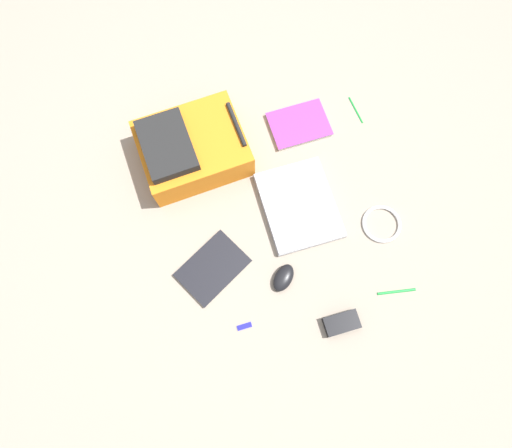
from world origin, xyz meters
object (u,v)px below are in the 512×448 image
object	(u,v)px
power_brick	(342,323)
pen_blue	(397,291)
book_red	(213,268)
backpack	(191,148)
book_blue	(299,125)
cable_coil	(382,224)
pen_black	(356,110)
laptop	(299,205)
usb_stick	(244,326)
computer_mouse	(283,278)

from	to	relation	value
power_brick	pen_blue	xyz separation A→B (m)	(-0.06, 0.23, -0.01)
book_red	backpack	bearing A→B (deg)	178.92
book_blue	cable_coil	xyz separation A→B (m)	(0.48, 0.20, -0.00)
backpack	pen_black	xyz separation A→B (m)	(-0.07, 0.69, -0.07)
laptop	cable_coil	distance (m)	0.32
cable_coil	power_brick	distance (m)	0.41
book_blue	usb_stick	world-z (taller)	book_blue
laptop	power_brick	size ratio (longest dim) A/B	2.89
book_blue	pen_blue	world-z (taller)	book_blue
laptop	book_red	xyz separation A→B (m)	(0.17, -0.37, -0.01)
backpack	usb_stick	xyz separation A→B (m)	(0.69, 0.06, -0.07)
book_blue	cable_coil	size ratio (longest dim) A/B	1.67
computer_mouse	usb_stick	world-z (taller)	computer_mouse
book_blue	computer_mouse	bearing A→B (deg)	-19.32
backpack	power_brick	world-z (taller)	backpack
pen_black	usb_stick	world-z (taller)	same
power_brick	pen_blue	world-z (taller)	power_brick
cable_coil	book_red	bearing A→B (deg)	-87.47
power_brick	pen_blue	distance (m)	0.24
book_red	computer_mouse	world-z (taller)	computer_mouse
pen_black	usb_stick	size ratio (longest dim) A/B	2.51
laptop	book_blue	distance (m)	0.35
book_red	pen_black	world-z (taller)	book_red
book_blue	pen_blue	bearing A→B (deg)	13.85
book_red	power_brick	distance (m)	0.50
usb_stick	cable_coil	bearing A→B (deg)	113.69
backpack	book_red	bearing A→B (deg)	-1.08
backpack	pen_blue	size ratio (longest dim) A/B	3.07
book_red	pen_blue	world-z (taller)	book_red
backpack	pen_black	bearing A→B (deg)	95.47
pen_black	pen_blue	size ratio (longest dim) A/B	0.93
book_red	pen_blue	xyz separation A→B (m)	(0.23, 0.64, -0.00)
cable_coil	pen_black	xyz separation A→B (m)	(-0.50, 0.04, -0.00)
power_brick	usb_stick	distance (m)	0.34
book_red	laptop	bearing A→B (deg)	114.43
computer_mouse	pen_black	distance (m)	0.77
pen_black	computer_mouse	bearing A→B (deg)	-36.55
power_brick	usb_stick	xyz separation A→B (m)	(-0.06, -0.34, -0.01)
power_brick	pen_black	distance (m)	0.87
book_red	power_brick	xyz separation A→B (m)	(0.29, 0.41, 0.01)
pen_blue	usb_stick	size ratio (longest dim) A/B	2.71
book_red	cable_coil	bearing A→B (deg)	92.53
pen_black	pen_blue	distance (m)	0.76
backpack	pen_black	distance (m)	0.70
laptop	computer_mouse	size ratio (longest dim) A/B	3.32
backpack	pen_blue	distance (m)	0.93
pen_blue	usb_stick	world-z (taller)	pen_blue
backpack	power_brick	size ratio (longest dim) A/B	3.52
usb_stick	pen_black	bearing A→B (deg)	140.05
laptop	usb_stick	distance (m)	0.50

